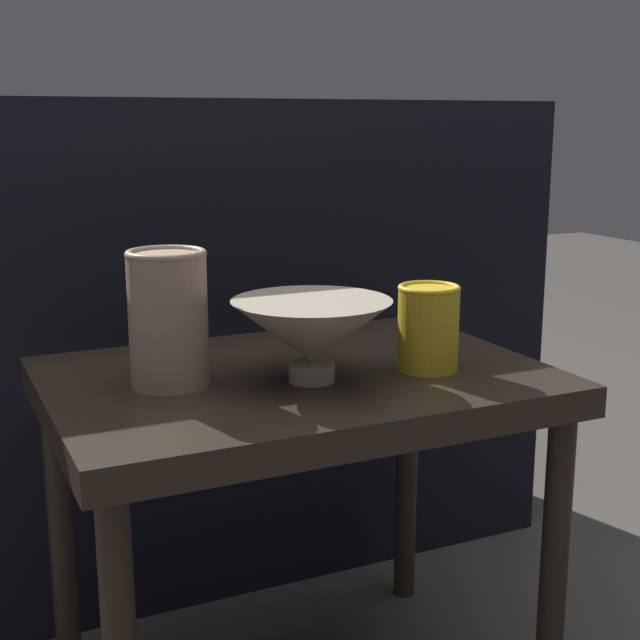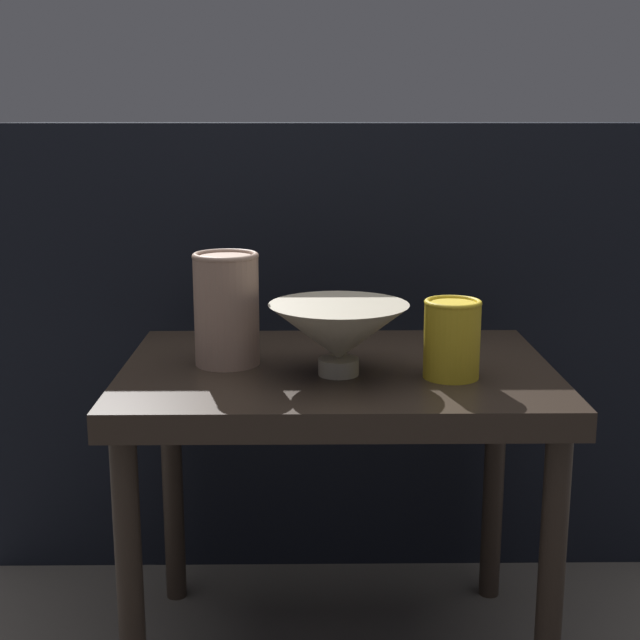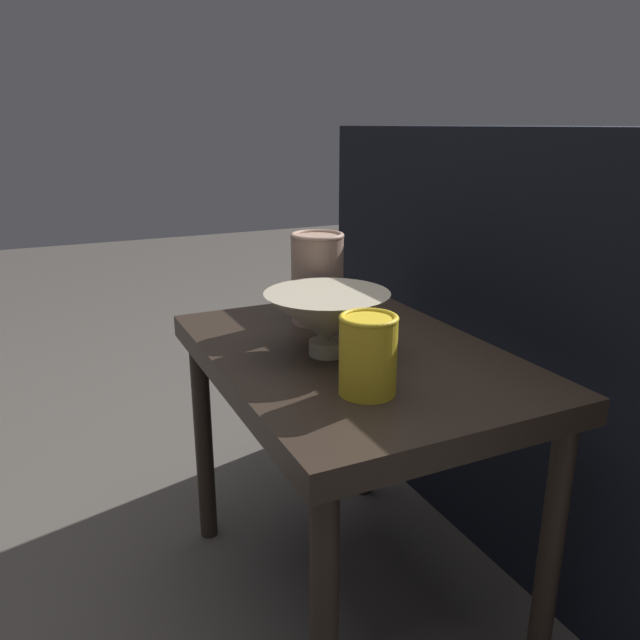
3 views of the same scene
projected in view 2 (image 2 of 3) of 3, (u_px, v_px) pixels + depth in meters
table at (337, 404)px, 1.34m from camera, size 0.64×0.45×0.49m
couch_backdrop at (329, 325)px, 1.88m from camera, size 1.30×0.50×0.84m
bowl at (340, 332)px, 1.27m from camera, size 0.20×0.20×0.10m
vase_textured_left at (227, 307)px, 1.32m from camera, size 0.10×0.10×0.17m
vase_colorful_right at (452, 338)px, 1.25m from camera, size 0.08×0.08×0.11m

